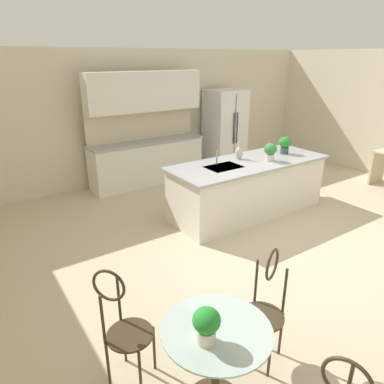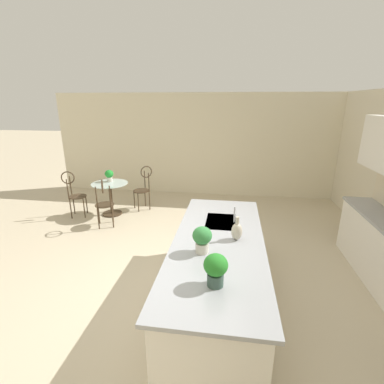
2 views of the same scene
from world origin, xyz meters
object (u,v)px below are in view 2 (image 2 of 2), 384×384
at_px(chair_near_window, 143,186).
at_px(potted_plant_counter_far, 216,268).
at_px(chair_by_island, 74,192).
at_px(potted_plant_on_table, 109,175).
at_px(bistro_table, 111,196).
at_px(chair_toward_desk, 104,200).
at_px(potted_plant_counter_near, 202,238).
at_px(vase_on_counter, 237,231).

height_order(chair_near_window, potted_plant_counter_far, potted_plant_counter_far).
relative_size(chair_by_island, potted_plant_on_table, 3.88).
bearing_deg(chair_by_island, bistro_table, 106.08).
height_order(bistro_table, chair_toward_desk, chair_toward_desk).
bearing_deg(chair_near_window, potted_plant_on_table, -64.45).
height_order(chair_by_island, chair_toward_desk, same).
bearing_deg(chair_toward_desk, potted_plant_counter_near, 43.98).
height_order(bistro_table, potted_plant_counter_near, potted_plant_counter_near).
bearing_deg(potted_plant_counter_far, chair_by_island, -134.95).
xyz_separation_m(potted_plant_counter_near, potted_plant_counter_far, (0.55, 0.18, 0.00)).
bearing_deg(vase_on_counter, potted_plant_counter_near, -46.53).
bearing_deg(chair_near_window, potted_plant_counter_far, 26.14).
distance_m(potted_plant_counter_near, vase_on_counter, 0.51).
bearing_deg(chair_by_island, potted_plant_on_table, 116.45).
bearing_deg(potted_plant_on_table, potted_plant_counter_far, 35.70).
distance_m(bistro_table, potted_plant_counter_near, 3.89).
distance_m(chair_near_window, potted_plant_on_table, 0.82).
bearing_deg(chair_by_island, potted_plant_counter_far, 45.05).
bearing_deg(potted_plant_counter_far, potted_plant_on_table, -144.30).
distance_m(chair_by_island, potted_plant_counter_far, 4.73).
xyz_separation_m(bistro_table, potted_plant_on_table, (-0.13, -0.05, 0.45)).
distance_m(chair_by_island, potted_plant_on_table, 0.84).
bearing_deg(potted_plant_counter_near, chair_by_island, -131.36).
height_order(bistro_table, chair_near_window, chair_near_window).
relative_size(potted_plant_on_table, vase_on_counter, 0.93).
xyz_separation_m(bistro_table, potted_plant_counter_near, (2.99, 2.41, 0.64)).
relative_size(chair_near_window, chair_by_island, 1.00).
distance_m(chair_toward_desk, potted_plant_on_table, 0.88).
relative_size(potted_plant_counter_far, vase_on_counter, 1.05).
bearing_deg(vase_on_counter, chair_toward_desk, -127.10).
distance_m(chair_toward_desk, potted_plant_counter_near, 3.28).
bearing_deg(potted_plant_on_table, chair_by_island, -63.55).
relative_size(potted_plant_on_table, potted_plant_counter_near, 0.91).
distance_m(bistro_table, chair_by_island, 0.78).
bearing_deg(chair_toward_desk, vase_on_counter, 52.90).
bearing_deg(chair_toward_desk, potted_plant_counter_far, 40.12).
bearing_deg(bistro_table, potted_plant_on_table, -158.96).
height_order(chair_toward_desk, potted_plant_counter_far, potted_plant_counter_far).
distance_m(chair_near_window, chair_by_island, 1.53).
relative_size(bistro_table, chair_toward_desk, 0.77).
relative_size(chair_toward_desk, potted_plant_counter_near, 3.53).
xyz_separation_m(chair_toward_desk, potted_plant_counter_far, (2.88, 2.43, 0.52)).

